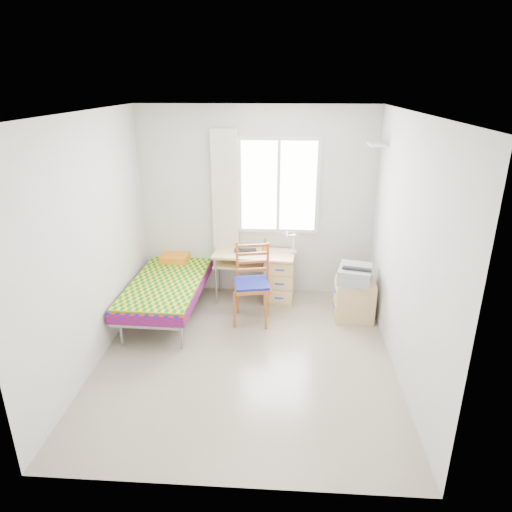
{
  "coord_description": "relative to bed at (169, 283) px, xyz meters",
  "views": [
    {
      "loc": [
        0.4,
        -4.32,
        2.87
      ],
      "look_at": [
        0.07,
        0.55,
        0.99
      ],
      "focal_mm": 32.0,
      "sensor_mm": 36.0,
      "label": 1
    }
  ],
  "objects": [
    {
      "name": "floor",
      "position": [
        1.1,
        -1.04,
        -0.4
      ],
      "size": [
        3.5,
        3.5,
        0.0
      ],
      "primitive_type": "plane",
      "color": "#BCAD93",
      "rests_on": "ground"
    },
    {
      "name": "cabinet",
      "position": [
        2.4,
        -0.05,
        -0.14
      ],
      "size": [
        0.49,
        0.44,
        0.52
      ],
      "rotation": [
        0.0,
        0.0,
        -0.02
      ],
      "color": "tan",
      "rests_on": "floor"
    },
    {
      "name": "wall_left",
      "position": [
        -0.5,
        -1.04,
        0.9
      ],
      "size": [
        0.0,
        3.5,
        3.5
      ],
      "primitive_type": "plane",
      "rotation": [
        1.57,
        0.0,
        1.57
      ],
      "color": "silver",
      "rests_on": "ground"
    },
    {
      "name": "curtain",
      "position": [
        0.68,
        0.64,
        1.05
      ],
      "size": [
        0.35,
        0.05,
        1.7
      ],
      "primitive_type": "cube",
      "color": "white",
      "rests_on": "wall_back"
    },
    {
      "name": "bed",
      "position": [
        0.0,
        0.0,
        0.0
      ],
      "size": [
        0.94,
        1.92,
        0.82
      ],
      "rotation": [
        0.0,
        0.0,
        -0.03
      ],
      "color": "#94969C",
      "rests_on": "floor"
    },
    {
      "name": "task_lamp",
      "position": [
        1.56,
        0.35,
        0.51
      ],
      "size": [
        0.21,
        0.31,
        0.37
      ],
      "rotation": [
        0.0,
        0.0,
        -0.12
      ],
      "color": "white",
      "rests_on": "desk"
    },
    {
      "name": "chair",
      "position": [
        1.1,
        -0.17,
        0.16
      ],
      "size": [
        0.51,
        0.51,
        1.0
      ],
      "rotation": [
        0.0,
        0.0,
        0.2
      ],
      "color": "#AD4921",
      "rests_on": "floor"
    },
    {
      "name": "wall_right",
      "position": [
        2.7,
        -1.04,
        0.9
      ],
      "size": [
        0.0,
        3.5,
        3.5
      ],
      "primitive_type": "plane",
      "rotation": [
        1.57,
        0.0,
        -1.57
      ],
      "color": "silver",
      "rests_on": "ground"
    },
    {
      "name": "window",
      "position": [
        1.4,
        0.69,
        1.15
      ],
      "size": [
        1.1,
        0.04,
        1.3
      ],
      "color": "white",
      "rests_on": "wall_back"
    },
    {
      "name": "book",
      "position": [
        0.87,
        0.45,
        0.19
      ],
      "size": [
        0.17,
        0.23,
        0.02
      ],
      "primitive_type": "imported",
      "rotation": [
        0.0,
        0.0,
        0.06
      ],
      "color": "gray",
      "rests_on": "desk"
    },
    {
      "name": "wall_back",
      "position": [
        1.1,
        0.71,
        0.9
      ],
      "size": [
        3.2,
        0.0,
        3.2
      ],
      "primitive_type": "plane",
      "rotation": [
        1.57,
        0.0,
        0.0
      ],
      "color": "silver",
      "rests_on": "ground"
    },
    {
      "name": "laptop",
      "position": [
        0.97,
        0.44,
        0.3
      ],
      "size": [
        0.33,
        0.23,
        0.02
      ],
      "primitive_type": "imported",
      "rotation": [
        0.0,
        0.0,
        0.11
      ],
      "color": "black",
      "rests_on": "desk"
    },
    {
      "name": "ceiling",
      "position": [
        1.1,
        -1.04,
        2.2
      ],
      "size": [
        3.5,
        3.5,
        0.0
      ],
      "primitive_type": "plane",
      "rotation": [
        3.14,
        0.0,
        0.0
      ],
      "color": "white",
      "rests_on": "wall_back"
    },
    {
      "name": "pen_cup",
      "position": [
        1.22,
        0.56,
        0.33
      ],
      "size": [
        0.09,
        0.09,
        0.1
      ],
      "primitive_type": "cylinder",
      "rotation": [
        0.0,
        0.0,
        -0.15
      ],
      "color": "#FBA01B",
      "rests_on": "desk"
    },
    {
      "name": "floating_shelf",
      "position": [
        2.59,
        0.36,
        1.75
      ],
      "size": [
        0.2,
        0.32,
        0.03
      ],
      "primitive_type": "cube",
      "color": "white",
      "rests_on": "wall_right"
    },
    {
      "name": "desk",
      "position": [
        1.37,
        0.43,
        -0.03
      ],
      "size": [
        1.13,
        0.59,
        0.68
      ],
      "rotation": [
        0.0,
        0.0,
        -0.09
      ],
      "color": "#DDC574",
      "rests_on": "floor"
    },
    {
      "name": "printer",
      "position": [
        2.38,
        -0.06,
        0.22
      ],
      "size": [
        0.49,
        0.53,
        0.2
      ],
      "rotation": [
        0.0,
        0.0,
        -0.24
      ],
      "color": "#989CA0",
      "rests_on": "cabinet"
    }
  ]
}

